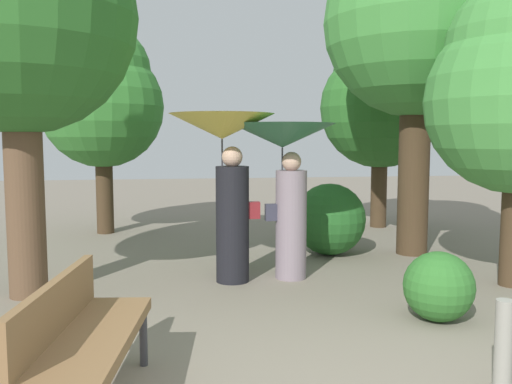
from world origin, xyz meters
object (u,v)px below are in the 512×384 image
Objects in this scene: park_bench at (82,331)px; person_right at (285,162)px; person_left at (226,159)px; tree_near_left at (102,96)px; tree_near_right at (381,98)px; tree_mid_right at (419,4)px; path_marker_post at (504,347)px.

person_right is at bearing -25.41° from park_bench.
person_left is 4.19m from tree_near_left.
tree_mid_right reaches higher than tree_near_right.
tree_near_right reaches higher than person_right.
park_bench is at bearing 157.15° from person_left.
person_left is 0.37× the size of tree_mid_right.
person_right is (0.72, 0.05, -0.04)m from person_left.
tree_near_right is at bearing -37.16° from person_right.
tree_near_right is 2.69m from tree_mid_right.
tree_near_left is at bearing 116.49° from path_marker_post.
person_left is 4.94m from tree_near_right.
tree_near_right reaches higher than path_marker_post.
person_left is 3.11× the size of path_marker_post.
tree_mid_right reaches higher than person_left.
tree_near_left is (-0.64, 6.56, 1.93)m from park_bench.
person_left reaches higher than park_bench.
path_marker_post is at bearing -107.35° from tree_mid_right.
tree_near_right is at bearing 75.21° from path_marker_post.
park_bench is (-1.19, -2.92, -0.95)m from person_left.
tree_near_left reaches higher than park_bench.
tree_near_left reaches higher than path_marker_post.
tree_mid_right reaches higher than park_bench.
person_left is 3.75m from tree_mid_right.
tree_mid_right is at bearing -100.14° from tree_near_right.
person_right is 2.95× the size of path_marker_post.
park_bench is 0.41× the size of tree_near_right.
person_right is 3.24m from tree_mid_right.
person_left reaches higher than path_marker_post.
person_left is 0.52× the size of tree_near_right.
tree_mid_right is (4.69, -2.51, 1.15)m from tree_near_left.
person_left is at bearing -63.42° from tree_near_left.
path_marker_post is (2.73, -0.19, -0.19)m from park_bench.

